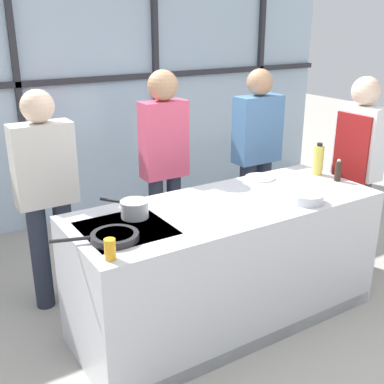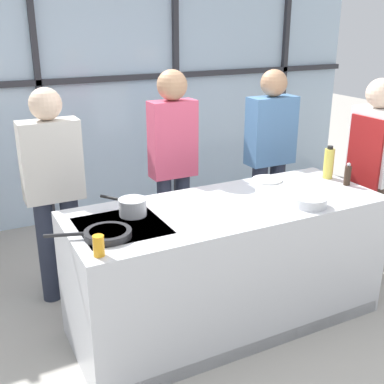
{
  "view_description": "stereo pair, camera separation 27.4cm",
  "coord_description": "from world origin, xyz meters",
  "px_view_note": "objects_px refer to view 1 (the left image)",
  "views": [
    {
      "loc": [
        -1.87,
        -2.5,
        2.15
      ],
      "look_at": [
        -0.23,
        0.1,
        1.04
      ],
      "focal_mm": 45.0,
      "sensor_mm": 36.0,
      "label": 1
    },
    {
      "loc": [
        -1.64,
        -2.64,
        2.15
      ],
      "look_at": [
        -0.23,
        0.1,
        1.04
      ],
      "focal_mm": 45.0,
      "sensor_mm": 36.0,
      "label": 2
    }
  ],
  "objects_px": {
    "white_plate": "(260,178)",
    "juice_glass_near": "(110,249)",
    "chef": "(357,162)",
    "mixing_bowl": "(307,198)",
    "spectator_far_left": "(46,189)",
    "spectator_center_right": "(257,149)",
    "frying_pan": "(114,237)",
    "oil_bottle": "(318,160)",
    "spectator_center_left": "(164,159)",
    "saucepan": "(134,208)",
    "pepper_grinder": "(338,171)"
  },
  "relations": [
    {
      "from": "spectator_far_left",
      "to": "oil_bottle",
      "type": "xyz_separation_m",
      "value": [
        2.02,
        -0.76,
        0.1
      ]
    },
    {
      "from": "spectator_center_right",
      "to": "mixing_bowl",
      "type": "distance_m",
      "value": 1.29
    },
    {
      "from": "frying_pan",
      "to": "mixing_bowl",
      "type": "distance_m",
      "value": 1.4
    },
    {
      "from": "spectator_far_left",
      "to": "spectator_center_right",
      "type": "relative_size",
      "value": 0.98
    },
    {
      "from": "spectator_center_left",
      "to": "saucepan",
      "type": "height_order",
      "value": "spectator_center_left"
    },
    {
      "from": "chef",
      "to": "pepper_grinder",
      "type": "distance_m",
      "value": 0.46
    },
    {
      "from": "spectator_center_left",
      "to": "white_plate",
      "type": "relative_size",
      "value": 7.38
    },
    {
      "from": "chef",
      "to": "oil_bottle",
      "type": "height_order",
      "value": "chef"
    },
    {
      "from": "spectator_far_left",
      "to": "pepper_grinder",
      "type": "bearing_deg",
      "value": 154.61
    },
    {
      "from": "frying_pan",
      "to": "mixing_bowl",
      "type": "relative_size",
      "value": 2.17
    },
    {
      "from": "oil_bottle",
      "to": "chef",
      "type": "bearing_deg",
      "value": -5.26
    },
    {
      "from": "frying_pan",
      "to": "white_plate",
      "type": "distance_m",
      "value": 1.52
    },
    {
      "from": "chef",
      "to": "juice_glass_near",
      "type": "distance_m",
      "value": 2.51
    },
    {
      "from": "chef",
      "to": "spectator_center_left",
      "type": "bearing_deg",
      "value": 61.21
    },
    {
      "from": "spectator_far_left",
      "to": "oil_bottle",
      "type": "distance_m",
      "value": 2.16
    },
    {
      "from": "spectator_center_left",
      "to": "oil_bottle",
      "type": "xyz_separation_m",
      "value": [
        1.02,
        -0.76,
        0.02
      ]
    },
    {
      "from": "spectator_far_left",
      "to": "white_plate",
      "type": "height_order",
      "value": "spectator_far_left"
    },
    {
      "from": "spectator_center_right",
      "to": "juice_glass_near",
      "type": "relative_size",
      "value": 14.6
    },
    {
      "from": "chef",
      "to": "oil_bottle",
      "type": "bearing_deg",
      "value": 84.74
    },
    {
      "from": "saucepan",
      "to": "pepper_grinder",
      "type": "xyz_separation_m",
      "value": [
        1.69,
        -0.18,
        0.02
      ]
    },
    {
      "from": "spectator_center_right",
      "to": "oil_bottle",
      "type": "distance_m",
      "value": 0.76
    },
    {
      "from": "spectator_center_left",
      "to": "chef",
      "type": "bearing_deg",
      "value": 151.21
    },
    {
      "from": "spectator_center_right",
      "to": "saucepan",
      "type": "distance_m",
      "value": 1.83
    },
    {
      "from": "spectator_far_left",
      "to": "spectator_center_right",
      "type": "xyz_separation_m",
      "value": [
        2.0,
        -0.0,
        0.02
      ]
    },
    {
      "from": "spectator_center_left",
      "to": "mixing_bowl",
      "type": "xyz_separation_m",
      "value": [
        0.48,
        -1.19,
        -0.07
      ]
    },
    {
      "from": "chef",
      "to": "mixing_bowl",
      "type": "xyz_separation_m",
      "value": [
        -0.97,
        -0.39,
        -0.01
      ]
    },
    {
      "from": "spectator_center_right",
      "to": "pepper_grinder",
      "type": "xyz_separation_m",
      "value": [
        0.03,
        -0.96,
        0.04
      ]
    },
    {
      "from": "chef",
      "to": "juice_glass_near",
      "type": "xyz_separation_m",
      "value": [
        -2.47,
        -0.44,
        0.01
      ]
    },
    {
      "from": "frying_pan",
      "to": "mixing_bowl",
      "type": "height_order",
      "value": "mixing_bowl"
    },
    {
      "from": "spectator_center_left",
      "to": "pepper_grinder",
      "type": "height_order",
      "value": "spectator_center_left"
    },
    {
      "from": "spectator_center_left",
      "to": "white_plate",
      "type": "height_order",
      "value": "spectator_center_left"
    },
    {
      "from": "juice_glass_near",
      "to": "pepper_grinder",
      "type": "bearing_deg",
      "value": 7.66
    },
    {
      "from": "spectator_center_left",
      "to": "spectator_center_right",
      "type": "distance_m",
      "value": 1.0
    },
    {
      "from": "spectator_far_left",
      "to": "spectator_center_left",
      "type": "distance_m",
      "value": 1.0
    },
    {
      "from": "white_plate",
      "to": "juice_glass_near",
      "type": "height_order",
      "value": "juice_glass_near"
    },
    {
      "from": "spectator_center_right",
      "to": "mixing_bowl",
      "type": "relative_size",
      "value": 7.64
    },
    {
      "from": "mixing_bowl",
      "to": "juice_glass_near",
      "type": "bearing_deg",
      "value": -177.98
    },
    {
      "from": "spectator_center_right",
      "to": "frying_pan",
      "type": "distance_m",
      "value": 2.17
    },
    {
      "from": "chef",
      "to": "spectator_far_left",
      "type": "bearing_deg",
      "value": 71.96
    },
    {
      "from": "spectator_center_right",
      "to": "juice_glass_near",
      "type": "height_order",
      "value": "spectator_center_right"
    },
    {
      "from": "pepper_grinder",
      "to": "juice_glass_near",
      "type": "height_order",
      "value": "pepper_grinder"
    },
    {
      "from": "frying_pan",
      "to": "pepper_grinder",
      "type": "xyz_separation_m",
      "value": [
        1.94,
        0.07,
        0.06
      ]
    },
    {
      "from": "spectator_center_left",
      "to": "mixing_bowl",
      "type": "bearing_deg",
      "value": 112.02
    },
    {
      "from": "saucepan",
      "to": "pepper_grinder",
      "type": "bearing_deg",
      "value": -6.19
    },
    {
      "from": "chef",
      "to": "juice_glass_near",
      "type": "relative_size",
      "value": 14.43
    },
    {
      "from": "saucepan",
      "to": "pepper_grinder",
      "type": "relative_size",
      "value": 1.67
    },
    {
      "from": "saucepan",
      "to": "juice_glass_near",
      "type": "xyz_separation_m",
      "value": [
        -0.36,
        -0.46,
        -0.0
      ]
    },
    {
      "from": "saucepan",
      "to": "oil_bottle",
      "type": "height_order",
      "value": "oil_bottle"
    },
    {
      "from": "chef",
      "to": "spectator_far_left",
      "type": "distance_m",
      "value": 2.58
    },
    {
      "from": "oil_bottle",
      "to": "spectator_center_right",
      "type": "bearing_deg",
      "value": 91.46
    }
  ]
}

